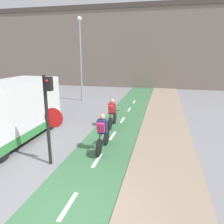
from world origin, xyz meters
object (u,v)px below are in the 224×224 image
cyclist_far (112,114)px  street_lamp_far (80,51)px  van (9,113)px  traffic_light_pole (49,111)px  cyclist_near (102,134)px

cyclist_far → street_lamp_far: bearing=123.5°
van → street_lamp_far: bearing=89.8°
traffic_light_pole → cyclist_far: bearing=75.3°
traffic_light_pole → van: (-2.79, 1.54, -0.64)m
street_lamp_far → cyclist_far: (3.88, -5.87, -3.22)m
street_lamp_far → van: (-0.04, -8.62, -2.67)m
cyclist_far → van: 4.82m
traffic_light_pole → cyclist_near: bearing=45.4°
cyclist_far → van: (-3.92, -2.75, 0.55)m
street_lamp_far → cyclist_far: bearing=-56.5°
traffic_light_pole → street_lamp_far: 10.72m
traffic_light_pole → cyclist_far: traffic_light_pole is taller
street_lamp_far → cyclist_near: (4.16, -8.73, -3.22)m
traffic_light_pole → cyclist_near: (1.40, 1.43, -1.19)m
street_lamp_far → cyclist_far: size_ratio=3.63×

